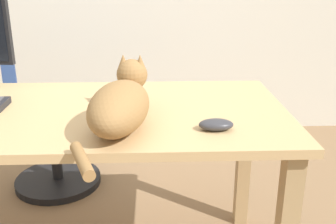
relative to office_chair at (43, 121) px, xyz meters
The scene contains 4 objects.
desk 0.78m from the office_chair, 70.10° to the right, with size 1.67×0.74×0.70m.
office_chair is the anchor object (origin of this frame).
cat 1.08m from the office_chair, 60.09° to the right, with size 0.24×0.61×0.20m.
computer_mouse 1.26m from the office_chair, 48.60° to the right, with size 0.11×0.06×0.04m, color #333338.
Camera 1 is at (0.35, -1.38, 1.19)m, focal length 43.12 mm.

